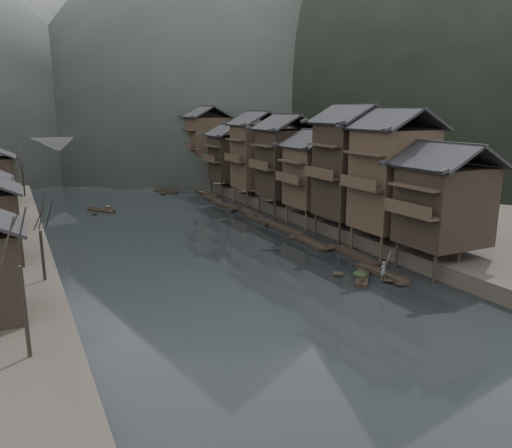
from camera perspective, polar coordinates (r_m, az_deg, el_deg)
water at (r=46.51m, az=-2.34°, el=-5.48°), size 300.00×300.00×0.00m
right_bank at (r=97.14m, az=6.99°, el=4.76°), size 40.00×200.00×1.80m
stilt_houses at (r=69.67m, az=4.11°, el=8.14°), size 9.00×67.60×15.55m
bare_trees at (r=56.38m, az=-25.19°, el=3.28°), size 3.88×62.50×7.77m
moored_sampans at (r=69.98m, az=-0.44°, el=1.05°), size 3.25×62.69×0.47m
midriver_boats at (r=84.10m, az=-13.43°, el=2.73°), size 16.98×17.41×0.44m
stone_bridge at (r=114.15m, az=-17.37°, el=7.63°), size 40.00×6.00×9.00m
hills at (r=211.78m, az=-20.35°, el=22.72°), size 320.00×380.00×113.80m
hero_sampan at (r=45.43m, az=12.07°, el=-5.96°), size 3.93×4.33×0.44m
cargo_heap at (r=45.29m, az=11.82°, el=-5.26°), size 1.10×1.44×0.66m
boatman at (r=44.84m, az=14.34°, el=-4.89°), size 0.63×0.42×1.69m
bamboo_pole at (r=44.24m, az=14.73°, el=-1.57°), size 1.21×2.40×3.62m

